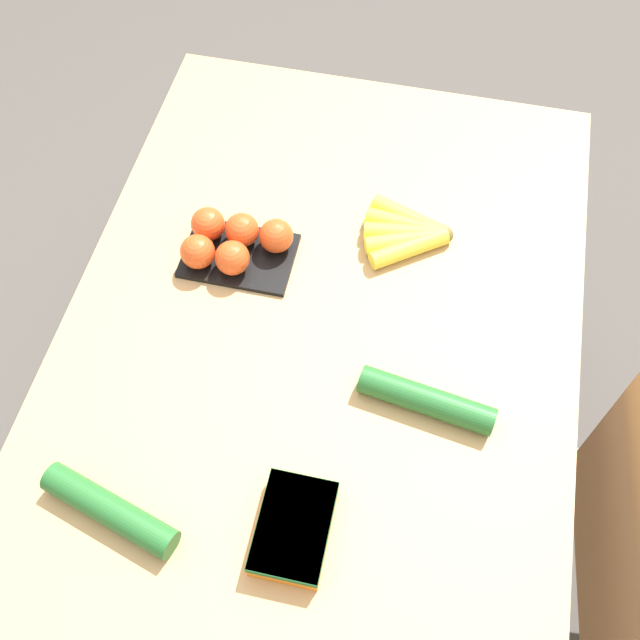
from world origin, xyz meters
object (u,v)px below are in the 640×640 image
at_px(banana_bunch, 408,233).
at_px(cucumber_far, 110,510).
at_px(tomato_pack, 233,243).
at_px(cucumber_near, 426,400).
at_px(carrot_bag, 294,528).

relative_size(banana_bunch, cucumber_far, 0.74).
distance_m(tomato_pack, cucumber_far, 0.53).
relative_size(banana_bunch, cucumber_near, 0.74).
xyz_separation_m(banana_bunch, cucumber_near, (0.35, 0.08, 0.01)).
height_order(banana_bunch, tomato_pack, tomato_pack).
bearing_deg(carrot_bag, tomato_pack, -154.59).
bearing_deg(cucumber_near, tomato_pack, -120.81).
height_order(tomato_pack, cucumber_far, tomato_pack).
relative_size(tomato_pack, carrot_bag, 1.32).
bearing_deg(banana_bunch, cucumber_near, 13.58).
height_order(carrot_bag, cucumber_near, cucumber_near).
bearing_deg(tomato_pack, carrot_bag, 25.41).
bearing_deg(carrot_bag, banana_bunch, 172.17).
bearing_deg(carrot_bag, cucumber_near, 146.87).
distance_m(cucumber_near, cucumber_far, 0.54).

